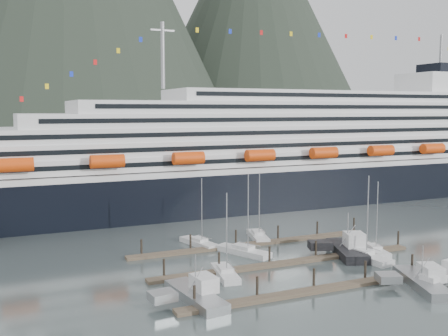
{
  "coord_description": "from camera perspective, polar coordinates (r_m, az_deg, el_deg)",
  "views": [
    {
      "loc": [
        -48.52,
        -69.37,
        25.27
      ],
      "look_at": [
        -8.26,
        22.0,
        14.08
      ],
      "focal_mm": 42.0,
      "sensor_mm": 36.0,
      "label": 1
    }
  ],
  "objects": [
    {
      "name": "ground",
      "position": [
        88.34,
        10.9,
        -10.34
      ],
      "size": [
        1600.0,
        1600.0,
        0.0
      ],
      "primitive_type": "plane",
      "color": "#495654",
      "rests_on": "ground"
    },
    {
      "name": "cruise_ship",
      "position": [
        147.64,
        8.47,
        1.18
      ],
      "size": [
        210.0,
        30.4,
        50.3
      ],
      "color": "black",
      "rests_on": "ground"
    },
    {
      "name": "dock_near",
      "position": [
        77.81,
        12.11,
        -12.46
      ],
      "size": [
        48.18,
        2.28,
        3.2
      ],
      "color": "#493C2F",
      "rests_on": "ground"
    },
    {
      "name": "dock_mid",
      "position": [
        88.14,
        7.08,
        -10.11
      ],
      "size": [
        48.18,
        2.28,
        3.2
      ],
      "color": "#493C2F",
      "rests_on": "ground"
    },
    {
      "name": "dock_far",
      "position": [
        99.1,
        3.18,
        -8.21
      ],
      "size": [
        48.18,
        2.28,
        3.2
      ],
      "color": "#493C2F",
      "rests_on": "ground"
    },
    {
      "name": "sailboat_a",
      "position": [
        81.13,
        0.14,
        -11.44
      ],
      "size": [
        4.09,
        9.33,
        13.46
      ],
      "rotation": [
        0.0,
        0.0,
        1.4
      ],
      "color": "silver",
      "rests_on": "ground"
    },
    {
      "name": "sailboat_b",
      "position": [
        93.02,
        2.1,
        -9.09
      ],
      "size": [
        7.1,
        10.74,
        14.83
      ],
      "rotation": [
        0.0,
        0.0,
        2.02
      ],
      "color": "silver",
      "rests_on": "ground"
    },
    {
      "name": "sailboat_d",
      "position": [
        93.46,
        14.7,
        -9.23
      ],
      "size": [
        4.27,
        12.5,
        14.88
      ],
      "rotation": [
        0.0,
        0.0,
        1.68
      ],
      "color": "silver",
      "rests_on": "ground"
    },
    {
      "name": "sailboat_e",
      "position": [
        98.88,
        -2.74,
        -8.17
      ],
      "size": [
        4.75,
        9.84,
        13.18
      ],
      "rotation": [
        0.0,
        0.0,
        1.82
      ],
      "color": "silver",
      "rests_on": "ground"
    },
    {
      "name": "sailboat_f",
      "position": [
        103.83,
        3.72,
        -7.46
      ],
      "size": [
        4.98,
        9.7,
        13.42
      ],
      "rotation": [
        0.0,
        0.0,
        1.31
      ],
      "color": "silver",
      "rests_on": "ground"
    },
    {
      "name": "sailboat_h",
      "position": [
        97.4,
        15.97,
        -8.64
      ],
      "size": [
        4.26,
        8.86,
        13.29
      ],
      "rotation": [
        0.0,
        0.0,
        1.35
      ],
      "color": "silver",
      "rests_on": "ground"
    },
    {
      "name": "trawler_a",
      "position": [
        71.33,
        -3.22,
        -13.6
      ],
      "size": [
        9.32,
        12.85,
        6.88
      ],
      "rotation": [
        0.0,
        0.0,
        1.68
      ],
      "color": "gray",
      "rests_on": "ground"
    },
    {
      "name": "trawler_c",
      "position": [
        81.57,
        20.6,
        -11.44
      ],
      "size": [
        10.32,
        13.33,
        6.59
      ],
      "rotation": [
        0.0,
        0.0,
        1.23
      ],
      "color": "gray",
      "rests_on": "ground"
    },
    {
      "name": "trawler_e",
      "position": [
        94.73,
        13.18,
        -8.62
      ],
      "size": [
        10.94,
        13.29,
        8.27
      ],
      "rotation": [
        0.0,
        0.0,
        1.22
      ],
      "color": "black",
      "rests_on": "ground"
    }
  ]
}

